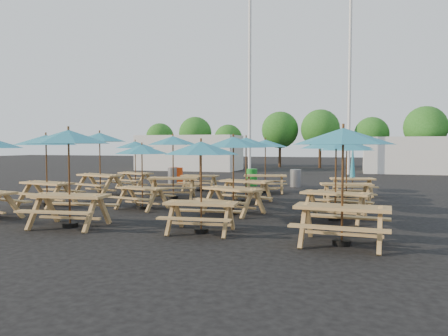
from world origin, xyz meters
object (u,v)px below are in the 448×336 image
(picnic_unit_5, at_px, (142,153))
(picnic_unit_14, at_px, (347,150))
(picnic_unit_15, at_px, (352,174))
(waste_bin_1, at_px, (178,176))
(picnic_unit_12, at_px, (343,144))
(waste_bin_2, at_px, (173,176))
(picnic_unit_8, at_px, (201,154))
(waste_bin_0, at_px, (174,175))
(picnic_unit_1, at_px, (46,145))
(picnic_unit_11, at_px, (265,147))
(waste_bin_3, at_px, (252,177))
(picnic_unit_2, at_px, (100,141))
(picnic_unit_9, at_px, (233,147))
(picnic_unit_4, at_px, (69,143))
(picnic_unit_7, at_px, (200,151))
(picnic_unit_3, at_px, (135,148))
(picnic_unit_6, at_px, (173,144))
(picnic_unit_13, at_px, (336,148))
(waste_bin_4, at_px, (296,178))
(picnic_unit_10, at_px, (246,146))

(picnic_unit_5, height_order, picnic_unit_14, picnic_unit_14)
(picnic_unit_15, bearing_deg, waste_bin_1, 148.02)
(picnic_unit_12, relative_size, waste_bin_2, 2.81)
(picnic_unit_5, bearing_deg, waste_bin_2, 120.57)
(picnic_unit_8, relative_size, waste_bin_0, 2.50)
(picnic_unit_1, xyz_separation_m, picnic_unit_5, (3.32, 0.34, -0.28))
(picnic_unit_11, height_order, waste_bin_3, picnic_unit_11)
(picnic_unit_14, bearing_deg, picnic_unit_2, 168.47)
(picnic_unit_12, bearing_deg, picnic_unit_9, 138.50)
(picnic_unit_2, relative_size, waste_bin_0, 3.14)
(picnic_unit_4, xyz_separation_m, picnic_unit_7, (0.12, 8.91, -0.29))
(picnic_unit_1, xyz_separation_m, picnic_unit_3, (-0.06, 6.11, -0.14))
(picnic_unit_5, bearing_deg, picnic_unit_3, 133.35)
(picnic_unit_8, height_order, waste_bin_0, picnic_unit_8)
(waste_bin_1, bearing_deg, waste_bin_2, -137.42)
(picnic_unit_7, xyz_separation_m, picnic_unit_14, (6.27, -2.76, 0.08))
(picnic_unit_1, relative_size, picnic_unit_6, 0.96)
(picnic_unit_12, distance_m, picnic_unit_13, 2.96)
(picnic_unit_3, bearing_deg, waste_bin_1, 92.75)
(picnic_unit_11, bearing_deg, picnic_unit_4, -119.56)
(waste_bin_4, bearing_deg, picnic_unit_11, -105.96)
(picnic_unit_13, relative_size, waste_bin_1, 2.67)
(picnic_unit_9, bearing_deg, waste_bin_1, 141.39)
(picnic_unit_5, xyz_separation_m, picnic_unit_10, (2.73, 2.54, 0.22))
(picnic_unit_5, height_order, picnic_unit_12, picnic_unit_12)
(picnic_unit_1, xyz_separation_m, picnic_unit_11, (6.08, 6.04, -0.09))
(picnic_unit_15, bearing_deg, picnic_unit_7, 166.78)
(picnic_unit_1, xyz_separation_m, picnic_unit_15, (9.61, 5.86, -1.15))
(picnic_unit_4, relative_size, picnic_unit_6, 0.98)
(picnic_unit_5, height_order, picnic_unit_8, picnic_unit_8)
(picnic_unit_4, bearing_deg, picnic_unit_10, 57.21)
(picnic_unit_8, bearing_deg, picnic_unit_12, -11.49)
(picnic_unit_9, distance_m, waste_bin_2, 10.44)
(picnic_unit_5, height_order, waste_bin_3, picnic_unit_5)
(waste_bin_0, bearing_deg, picnic_unit_1, -93.32)
(picnic_unit_3, xyz_separation_m, picnic_unit_7, (3.23, -0.14, -0.12))
(picnic_unit_8, height_order, waste_bin_3, picnic_unit_8)
(picnic_unit_1, bearing_deg, picnic_unit_2, 102.50)
(picnic_unit_15, xyz_separation_m, waste_bin_2, (-8.98, 2.98, -0.46))
(picnic_unit_2, height_order, picnic_unit_15, picnic_unit_2)
(waste_bin_2, bearing_deg, picnic_unit_8, -63.38)
(waste_bin_0, bearing_deg, waste_bin_3, -2.46)
(picnic_unit_5, relative_size, waste_bin_4, 2.45)
(picnic_unit_15, bearing_deg, picnic_unit_2, -176.54)
(waste_bin_0, distance_m, waste_bin_3, 4.28)
(picnic_unit_11, xyz_separation_m, waste_bin_4, (0.86, 3.02, -1.52))
(picnic_unit_3, bearing_deg, picnic_unit_11, 19.03)
(picnic_unit_3, xyz_separation_m, picnic_unit_10, (6.10, -3.23, 0.08))
(picnic_unit_3, bearing_deg, picnic_unit_8, -33.98)
(waste_bin_3, bearing_deg, picnic_unit_7, -118.53)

